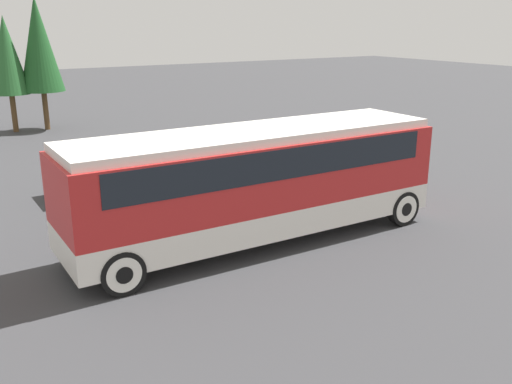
{
  "coord_description": "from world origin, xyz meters",
  "views": [
    {
      "loc": [
        -7.6,
        -12.33,
        5.77
      ],
      "look_at": [
        0.0,
        0.0,
        1.38
      ],
      "focal_mm": 40.0,
      "sensor_mm": 36.0,
      "label": 1
    }
  ],
  "objects": [
    {
      "name": "ground_plane",
      "position": [
        0.0,
        0.0,
        0.0
      ],
      "size": [
        120.0,
        120.0,
        0.0
      ],
      "primitive_type": "plane",
      "color": "#38383A"
    },
    {
      "name": "tour_bus",
      "position": [
        0.1,
        0.0,
        1.84
      ],
      "size": [
        10.26,
        2.7,
        3.06
      ],
      "color": "silver",
      "rests_on": "ground_plane"
    },
    {
      "name": "parked_car_near",
      "position": [
        4.81,
        8.42,
        0.68
      ],
      "size": [
        4.2,
        1.86,
        1.33
      ],
      "color": "maroon",
      "rests_on": "ground_plane"
    },
    {
      "name": "parked_car_mid",
      "position": [
        -1.83,
        6.47,
        0.66
      ],
      "size": [
        4.28,
        1.92,
        1.31
      ],
      "color": "silver",
      "rests_on": "ground_plane"
    },
    {
      "name": "tree_left",
      "position": [
        -2.72,
        20.13,
        3.98
      ],
      "size": [
        2.01,
        2.01,
        6.0
      ],
      "color": "brown",
      "rests_on": "ground_plane"
    },
    {
      "name": "tree_center",
      "position": [
        -1.13,
        19.95,
        4.5
      ],
      "size": [
        2.27,
        2.27,
        6.97
      ],
      "color": "brown",
      "rests_on": "ground_plane"
    }
  ]
}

